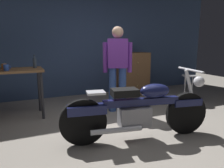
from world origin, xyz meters
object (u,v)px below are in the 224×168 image
Objects in this scene: wooden_dresser at (133,73)px; mug_orange_travel at (4,67)px; person_standing at (118,65)px; bottle at (35,63)px; shop_stool at (189,81)px; motorcycle at (139,109)px; mug_blue_enamel at (6,68)px.

wooden_dresser is 9.01× the size of mug_orange_travel.
person_standing is 6.93× the size of bottle.
bottle is at bearing 170.17° from shop_stool.
shop_stool is 0.58× the size of wooden_dresser.
person_standing is (0.28, 1.30, 0.48)m from motorcycle.
motorcycle is 2.36m from shop_stool.
mug_blue_enamel is (-3.01, -0.98, 0.40)m from wooden_dresser.
bottle is at bearing 134.67° from motorcycle.
shop_stool is 5.30× the size of mug_blue_enamel.
motorcycle is 17.95× the size of mug_blue_enamel.
wooden_dresser reaches higher than shop_stool.
person_standing is at bearing 176.75° from shop_stool.
person_standing is at bearing 87.96° from motorcycle.
person_standing is 1.81m from shop_stool.
wooden_dresser is 9.10× the size of mug_blue_enamel.
mug_blue_enamel is (-1.69, 1.51, 0.50)m from motorcycle.
bottle reaches higher than motorcycle.
shop_stool is (2.03, 1.20, 0.05)m from motorcycle.
wooden_dresser is (1.31, 2.50, 0.10)m from motorcycle.
mug_orange_travel is at bearing 99.01° from mug_blue_enamel.
bottle reaches higher than mug_blue_enamel.
shop_stool is 3.77m from mug_blue_enamel.
motorcycle is 2.33m from mug_blue_enamel.
wooden_dresser reaches higher than mug_orange_travel.
shop_stool is 5.24× the size of mug_orange_travel.
mug_orange_travel is (-2.01, 0.46, 0.02)m from person_standing.
mug_blue_enamel is (0.04, -0.25, 0.00)m from mug_orange_travel.
bottle is (-2.53, -0.73, 0.45)m from wooden_dresser.
person_standing is at bearing -17.21° from bottle.
person_standing is 2.61× the size of shop_stool.
motorcycle is 3.39× the size of shop_stool.
person_standing reaches higher than bottle.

